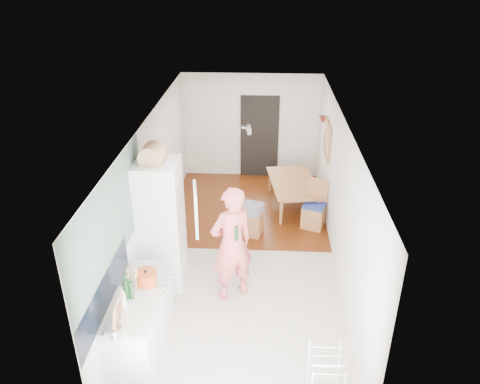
# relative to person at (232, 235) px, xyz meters

# --- Properties ---
(room_shell) EXTENTS (3.20, 7.00, 2.50)m
(room_shell) POSITION_rel_person_xyz_m (0.14, 1.07, 0.12)
(room_shell) COLOR white
(room_shell) RESTS_ON ground
(floor) EXTENTS (3.20, 7.00, 0.01)m
(floor) POSITION_rel_person_xyz_m (0.14, 1.07, -1.13)
(floor) COLOR beige
(floor) RESTS_ON ground
(wood_floor_overlay) EXTENTS (3.20, 3.30, 0.01)m
(wood_floor_overlay) POSITION_rel_person_xyz_m (0.14, 2.92, -1.12)
(wood_floor_overlay) COLOR #632909
(wood_floor_overlay) RESTS_ON room_shell
(sage_wall_panel) EXTENTS (0.02, 3.00, 1.30)m
(sage_wall_panel) POSITION_rel_person_xyz_m (-1.45, -0.93, 0.72)
(sage_wall_panel) COLOR #547662
(sage_wall_panel) RESTS_ON room_shell
(tile_splashback) EXTENTS (0.02, 1.90, 0.50)m
(tile_splashback) POSITION_rel_person_xyz_m (-1.45, -1.48, 0.02)
(tile_splashback) COLOR black
(tile_splashback) RESTS_ON room_shell
(doorway_recess) EXTENTS (0.90, 0.04, 2.00)m
(doorway_recess) POSITION_rel_person_xyz_m (0.34, 4.55, -0.13)
(doorway_recess) COLOR black
(doorway_recess) RESTS_ON room_shell
(base_cabinet) EXTENTS (0.60, 0.90, 0.86)m
(base_cabinet) POSITION_rel_person_xyz_m (-1.16, -1.48, -0.70)
(base_cabinet) COLOR silver
(base_cabinet) RESTS_ON room_shell
(worktop) EXTENTS (0.62, 0.92, 0.06)m
(worktop) POSITION_rel_person_xyz_m (-1.16, -1.48, -0.24)
(worktop) COLOR beige
(worktop) RESTS_ON room_shell
(range_cooker) EXTENTS (0.60, 0.60, 0.88)m
(range_cooker) POSITION_rel_person_xyz_m (-1.16, -0.73, -0.69)
(range_cooker) COLOR silver
(range_cooker) RESTS_ON room_shell
(cooker_top) EXTENTS (0.60, 0.60, 0.04)m
(cooker_top) POSITION_rel_person_xyz_m (-1.16, -0.73, -0.23)
(cooker_top) COLOR #B5B5B7
(cooker_top) RESTS_ON room_shell
(fridge_housing) EXTENTS (0.66, 0.66, 2.15)m
(fridge_housing) POSITION_rel_person_xyz_m (-1.13, 0.29, -0.05)
(fridge_housing) COLOR silver
(fridge_housing) RESTS_ON room_shell
(fridge_door) EXTENTS (0.14, 0.56, 0.70)m
(fridge_door) POSITION_rel_person_xyz_m (-0.52, -0.01, 0.42)
(fridge_door) COLOR silver
(fridge_door) RESTS_ON room_shell
(fridge_interior) EXTENTS (0.02, 0.52, 0.66)m
(fridge_interior) POSITION_rel_person_xyz_m (-0.82, 0.29, 0.42)
(fridge_interior) COLOR white
(fridge_interior) RESTS_ON room_shell
(pinboard) EXTENTS (0.03, 0.90, 0.70)m
(pinboard) POSITION_rel_person_xyz_m (1.72, 2.97, 0.42)
(pinboard) COLOR tan
(pinboard) RESTS_ON room_shell
(pinboard_frame) EXTENTS (0.00, 0.94, 0.74)m
(pinboard_frame) POSITION_rel_person_xyz_m (1.70, 2.97, 0.42)
(pinboard_frame) COLOR #94623F
(pinboard_frame) RESTS_ON room_shell
(wall_sconce) EXTENTS (0.18, 0.18, 0.16)m
(wall_sconce) POSITION_rel_person_xyz_m (1.68, 3.62, 0.62)
(wall_sconce) COLOR maroon
(wall_sconce) RESTS_ON room_shell
(person) EXTENTS (0.98, 0.88, 2.25)m
(person) POSITION_rel_person_xyz_m (0.00, 0.00, 0.00)
(person) COLOR #D85C5D
(person) RESTS_ON floor
(dining_table) EXTENTS (0.98, 1.51, 0.50)m
(dining_table) POSITION_rel_person_xyz_m (1.12, 3.01, -0.88)
(dining_table) COLOR #94623F
(dining_table) RESTS_ON floor
(dining_chair) EXTENTS (0.53, 0.53, 0.98)m
(dining_chair) POSITION_rel_person_xyz_m (1.47, 2.18, -0.64)
(dining_chair) COLOR #94623F
(dining_chair) RESTS_ON floor
(stool) EXTENTS (0.44, 0.44, 0.47)m
(stool) POSITION_rel_person_xyz_m (0.27, 1.83, -0.89)
(stool) COLOR #94623F
(stool) RESTS_ON floor
(grey_drape) EXTENTS (0.48, 0.48, 0.17)m
(grey_drape) POSITION_rel_person_xyz_m (0.25, 1.84, -0.57)
(grey_drape) COLOR gray
(grey_drape) RESTS_ON stool
(drying_rack) EXTENTS (0.39, 0.35, 0.75)m
(drying_rack) POSITION_rel_person_xyz_m (1.24, -1.93, -0.75)
(drying_rack) COLOR silver
(drying_rack) RESTS_ON floor
(bread_bin) EXTENTS (0.40, 0.38, 0.20)m
(bread_bin) POSITION_rel_person_xyz_m (-1.17, 0.30, 1.12)
(bread_bin) COLOR tan
(bread_bin) RESTS_ON fridge_housing
(red_casserole) EXTENTS (0.32, 0.32, 0.18)m
(red_casserole) POSITION_rel_person_xyz_m (-1.08, -0.95, -0.12)
(red_casserole) COLOR #CE461D
(red_casserole) RESTS_ON cooker_top
(steel_pan) EXTENTS (0.22, 0.22, 0.10)m
(steel_pan) POSITION_rel_person_xyz_m (-1.24, -1.91, -0.15)
(steel_pan) COLOR #B5B5B7
(steel_pan) RESTS_ON worktop
(held_bottle) EXTENTS (0.05, 0.05, 0.24)m
(held_bottle) POSITION_rel_person_xyz_m (0.08, -0.13, 0.11)
(held_bottle) COLOR #173E1C
(held_bottle) RESTS_ON person
(bottle_a) EXTENTS (0.09, 0.09, 0.29)m
(bottle_a) POSITION_rel_person_xyz_m (-1.25, -1.27, -0.06)
(bottle_a) COLOR #173E1C
(bottle_a) RESTS_ON worktop
(bottle_b) EXTENTS (0.06, 0.06, 0.26)m
(bottle_b) POSITION_rel_person_xyz_m (-1.19, -1.27, -0.08)
(bottle_b) COLOR #173E1C
(bottle_b) RESTS_ON worktop
(bottle_c) EXTENTS (0.09, 0.09, 0.21)m
(bottle_c) POSITION_rel_person_xyz_m (-1.26, -1.44, -0.10)
(bottle_c) COLOR silver
(bottle_c) RESTS_ON worktop
(pepper_mill_front) EXTENTS (0.08, 0.08, 0.23)m
(pepper_mill_front) POSITION_rel_person_xyz_m (-1.20, -1.02, -0.09)
(pepper_mill_front) COLOR tan
(pepper_mill_front) RESTS_ON worktop
(pepper_mill_back) EXTENTS (0.07, 0.07, 0.20)m
(pepper_mill_back) POSITION_rel_person_xyz_m (-1.31, -1.01, -0.10)
(pepper_mill_back) COLOR tan
(pepper_mill_back) RESTS_ON worktop
(chopping_boards) EXTENTS (0.08, 0.29, 0.39)m
(chopping_boards) POSITION_rel_person_xyz_m (-1.21, -1.76, -0.01)
(chopping_boards) COLOR tan
(chopping_boards) RESTS_ON worktop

